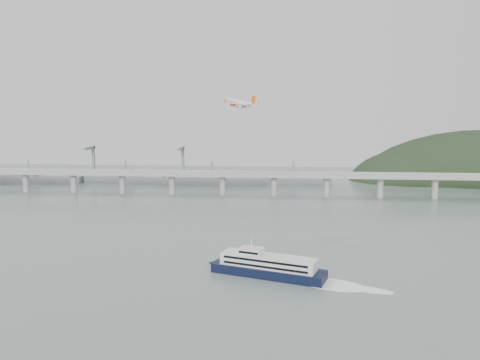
# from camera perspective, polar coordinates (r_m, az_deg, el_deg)

# --- Properties ---
(ground) EXTENTS (900.00, 900.00, 0.00)m
(ground) POSITION_cam_1_polar(r_m,az_deg,el_deg) (259.24, -1.09, -9.65)
(ground) COLOR slate
(ground) RESTS_ON ground
(bridge) EXTENTS (800.00, 22.00, 23.90)m
(bridge) POSITION_cam_1_polar(r_m,az_deg,el_deg) (450.46, 1.48, 0.31)
(bridge) COLOR gray
(bridge) RESTS_ON ground
(distant_fleet) EXTENTS (453.00, 60.90, 40.00)m
(distant_fleet) POSITION_cam_1_polar(r_m,az_deg,el_deg) (546.81, -14.42, 0.24)
(distant_fleet) COLOR slate
(distant_fleet) RESTS_ON ground
(ferry) EXTENTS (90.17, 37.55, 17.52)m
(ferry) POSITION_cam_1_polar(r_m,az_deg,el_deg) (233.78, 3.47, -10.45)
(ferry) COLOR black
(ferry) RESTS_ON ground
(airliner) EXTENTS (25.33, 26.93, 8.54)m
(airliner) POSITION_cam_1_polar(r_m,az_deg,el_deg) (323.28, 0.07, 9.39)
(airliner) COLOR white
(airliner) RESTS_ON ground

